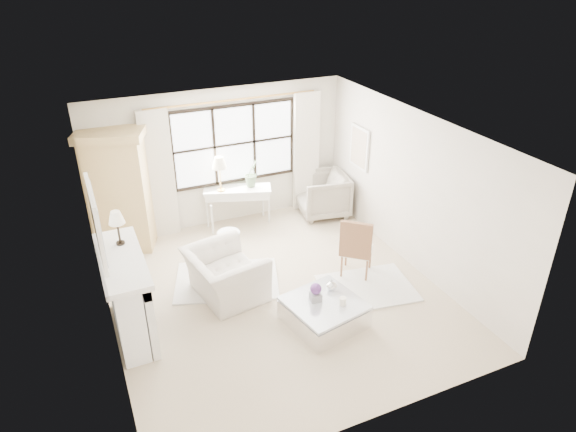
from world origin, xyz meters
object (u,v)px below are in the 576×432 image
armoire (119,191)px  club_armchair (225,274)px  coffee_table (324,313)px  console_table (238,207)px

armoire → club_armchair: bearing=-41.1°
club_armchair → coffee_table: (1.10, -1.25, -0.21)m
console_table → coffee_table: (0.14, -3.40, -0.22)m
console_table → coffee_table: 3.41m
coffee_table → armoire: bearing=112.6°
armoire → club_armchair: (1.22, -2.20, -0.75)m
console_table → armoire: bearing=-161.8°
console_table → coffee_table: bearing=-68.4°
coffee_table → console_table: bearing=81.0°
console_table → club_armchair: bearing=-94.8°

